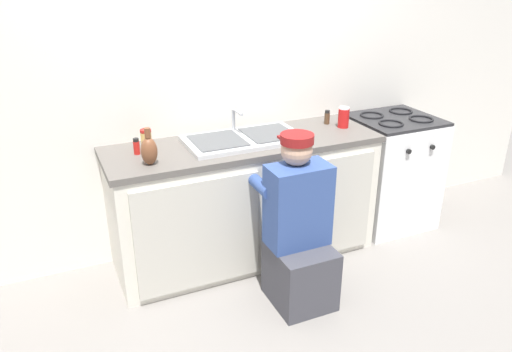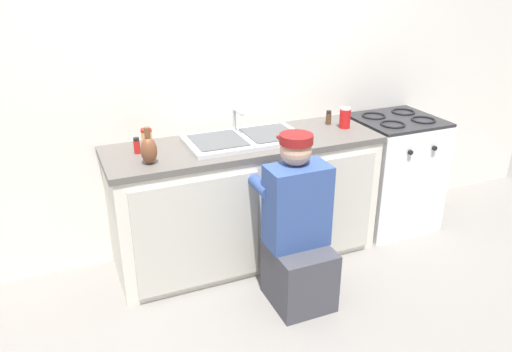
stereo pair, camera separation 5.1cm
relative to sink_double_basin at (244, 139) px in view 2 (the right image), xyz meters
The scene contains 12 objects.
ground_plane 0.96m from the sink_double_basin, 90.00° to the right, with size 12.00×12.00×0.00m, color gray.
back_wall 0.48m from the sink_double_basin, 90.00° to the left, with size 6.00×0.10×2.50m, color silver.
counter_cabinet 0.49m from the sink_double_basin, 90.00° to the right, with size 1.86×0.62×0.85m.
countertop 0.04m from the sink_double_basin, 90.00° to the right, with size 1.90×0.62×0.04m, color #5B5651.
sink_double_basin is the anchor object (origin of this frame).
stove_range 1.36m from the sink_double_basin, ahead, with size 0.63×0.62×0.92m.
plumber_person 0.78m from the sink_double_basin, 80.77° to the right, with size 0.42×0.61×1.10m.
spice_bottle_red 0.72m from the sink_double_basin, behind, with size 0.04×0.04×0.10m.
soda_cup_red 0.79m from the sink_double_basin, ahead, with size 0.08×0.08×0.15m.
vase_decorative 0.70m from the sink_double_basin, 167.31° to the right, with size 0.10×0.10×0.23m.
spice_bottle_pepper 0.74m from the sink_double_basin, ahead, with size 0.04×0.04×0.10m.
condiment_jar 0.65m from the sink_double_basin, 167.79° to the left, with size 0.07×0.07×0.13m.
Camera 2 is at (-1.19, -2.69, 2.03)m, focal length 35.00 mm.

